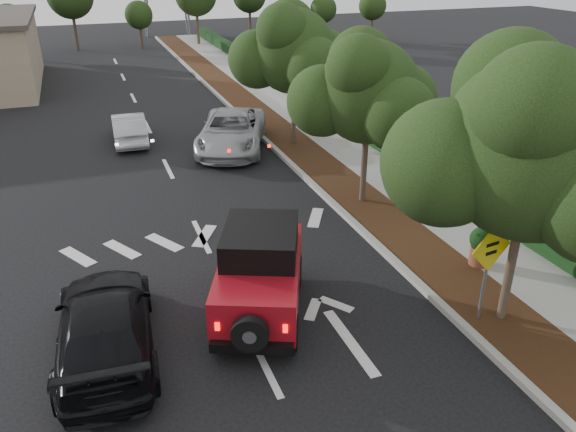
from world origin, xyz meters
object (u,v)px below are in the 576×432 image
silver_suv_ahead (232,131)px  black_suv_oncoming (105,325)px  speed_hump_sign (489,260)px  red_jeep (261,269)px

silver_suv_ahead → black_suv_oncoming: silver_suv_ahead is taller
speed_hump_sign → black_suv_oncoming: bearing=159.5°
red_jeep → speed_hump_sign: 5.08m
black_suv_oncoming → speed_hump_sign: speed_hump_sign is taller
black_suv_oncoming → speed_hump_sign: (8.04, -1.85, 0.96)m
silver_suv_ahead → speed_hump_sign: (2.08, -13.85, 0.88)m
silver_suv_ahead → speed_hump_sign: speed_hump_sign is taller
silver_suv_ahead → speed_hump_sign: bearing=-59.9°
red_jeep → speed_hump_sign: speed_hump_sign is taller
red_jeep → black_suv_oncoming: 3.59m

